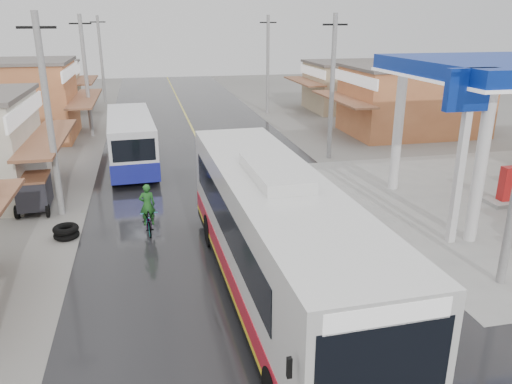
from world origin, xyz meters
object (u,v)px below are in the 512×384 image
at_px(coach_bus, 273,237).
at_px(tyre_stack, 66,232).
at_px(second_bus, 131,140).
at_px(cyclist, 148,216).
at_px(tricycle_near, 34,192).

bearing_deg(coach_bus, tyre_stack, 136.86).
relative_size(coach_bus, second_bus, 1.50).
distance_m(coach_bus, cyclist, 6.72).
bearing_deg(second_bus, coach_bus, -77.40).
xyz_separation_m(coach_bus, tyre_stack, (-6.43, 5.76, -1.69)).
height_order(second_bus, tyre_stack, second_bus).
bearing_deg(cyclist, tyre_stack, 173.47).
xyz_separation_m(second_bus, tyre_stack, (-2.33, -9.01, -1.28)).
bearing_deg(tricycle_near, cyclist, -37.22).
xyz_separation_m(second_bus, cyclist, (0.68, -9.13, -0.87)).
bearing_deg(coach_bus, cyclist, 119.92).
height_order(cyclist, tyre_stack, cyclist).
height_order(coach_bus, tricycle_near, coach_bus).
bearing_deg(tricycle_near, second_bus, 54.16).
height_order(second_bus, cyclist, second_bus).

